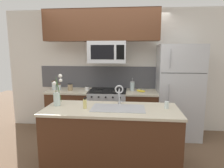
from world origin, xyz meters
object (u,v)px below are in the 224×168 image
(storage_jar_short, at_px, (70,87))
(spare_glass, at_px, (167,105))
(banana_bunch, at_px, (141,91))
(flower_vase, at_px, (57,97))
(french_press, at_px, (132,86))
(stove_range, at_px, (108,112))
(refrigerator, at_px, (178,91))
(storage_jar_squat, at_px, (87,88))
(storage_jar_medium, at_px, (59,87))
(dish_soap_bottle, at_px, (85,104))
(storage_jar_tall, at_px, (54,85))
(microwave, at_px, (107,52))
(sink_faucet, at_px, (119,92))

(storage_jar_short, height_order, spare_glass, storage_jar_short)
(banana_bunch, bearing_deg, flower_vase, -138.97)
(flower_vase, bearing_deg, french_press, 48.02)
(stove_range, xyz_separation_m, banana_bunch, (0.68, -0.06, 0.47))
(storage_jar_short, relative_size, flower_vase, 0.30)
(banana_bunch, bearing_deg, refrigerator, 6.15)
(storage_jar_squat, xyz_separation_m, flower_vase, (-0.19, -1.20, 0.09))
(storage_jar_medium, relative_size, storage_jar_squat, 1.32)
(french_press, xyz_separation_m, dish_soap_bottle, (-0.67, -1.36, -0.03))
(storage_jar_short, bearing_deg, storage_jar_squat, 7.41)
(storage_jar_tall, height_order, spare_glass, storage_jar_tall)
(refrigerator, relative_size, banana_bunch, 9.75)
(storage_jar_short, relative_size, banana_bunch, 0.75)
(microwave, bearing_deg, storage_jar_squat, 175.40)
(microwave, relative_size, flower_vase, 1.58)
(stove_range, height_order, storage_jar_squat, storage_jar_squat)
(sink_faucet, bearing_deg, stove_range, 106.32)
(stove_range, distance_m, refrigerator, 1.49)
(stove_range, bearing_deg, sink_faucet, -73.68)
(storage_jar_medium, xyz_separation_m, sink_faucet, (1.34, -1.05, 0.13))
(flower_vase, bearing_deg, storage_jar_squat, 81.21)
(spare_glass, bearing_deg, banana_bunch, 105.98)
(stove_range, xyz_separation_m, storage_jar_squat, (-0.43, 0.01, 0.49))
(dish_soap_bottle, height_order, spare_glass, dish_soap_bottle)
(refrigerator, xyz_separation_m, sink_faucet, (-1.12, -1.06, 0.18))
(refrigerator, xyz_separation_m, flower_vase, (-2.04, -1.21, 0.12))
(storage_jar_squat, bearing_deg, banana_bunch, -3.80)
(sink_faucet, bearing_deg, flower_vase, -170.95)
(spare_glass, bearing_deg, french_press, 111.77)
(sink_faucet, bearing_deg, dish_soap_bottle, -151.75)
(stove_range, bearing_deg, refrigerator, 0.81)
(french_press, bearing_deg, spare_glass, -68.23)
(storage_jar_squat, distance_m, flower_vase, 1.22)
(storage_jar_medium, distance_m, sink_faucet, 1.71)
(storage_jar_squat, height_order, flower_vase, flower_vase)
(microwave, xyz_separation_m, storage_jar_squat, (-0.43, 0.03, -0.75))
(stove_range, height_order, french_press, french_press)
(storage_jar_squat, xyz_separation_m, banana_bunch, (1.11, -0.07, -0.02))
(refrigerator, distance_m, storage_jar_medium, 2.46)
(microwave, distance_m, banana_bunch, 1.03)
(storage_jar_short, relative_size, dish_soap_bottle, 0.87)
(spare_glass, height_order, flower_vase, flower_vase)
(storage_jar_squat, relative_size, banana_bunch, 0.50)
(stove_range, bearing_deg, storage_jar_medium, 179.48)
(storage_jar_medium, relative_size, spare_glass, 1.25)
(microwave, distance_m, refrigerator, 1.62)
(stove_range, xyz_separation_m, microwave, (0.00, -0.02, 1.24))
(refrigerator, distance_m, dish_soap_bottle, 2.07)
(flower_vase, bearing_deg, microwave, 62.06)
(french_press, distance_m, spare_glass, 1.33)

